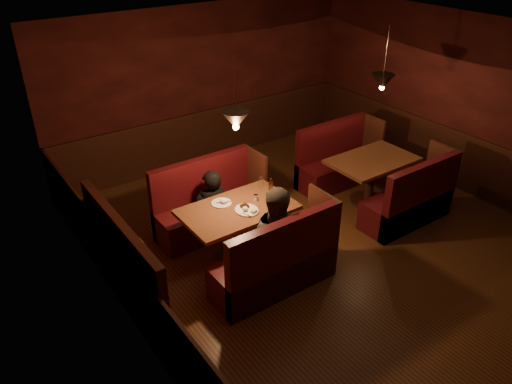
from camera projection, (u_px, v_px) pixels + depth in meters
room at (317, 184)px, 6.68m from camera, size 6.02×7.02×2.92m
main_table at (239, 219)px, 6.73m from camera, size 1.50×0.91×1.05m
main_bench_far at (209, 208)px, 7.47m from camera, size 1.65×0.59×1.13m
main_bench_near at (278, 266)px, 6.26m from camera, size 1.65×0.59×1.13m
second_table at (371, 170)px, 8.08m from camera, size 1.39×0.89×0.78m
second_bench_far at (336, 164)px, 8.79m from camera, size 1.53×0.57×1.10m
second_bench_near at (411, 203)px, 7.62m from camera, size 1.53×0.57×1.10m
diner_a at (212, 194)px, 7.11m from camera, size 0.62×0.51×1.45m
diner_b at (280, 224)px, 6.23m from camera, size 0.94×0.80×1.67m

